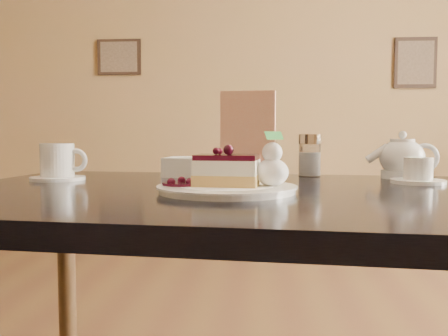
# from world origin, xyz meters

# --- Properties ---
(main_table) EXTENTS (1.23, 0.88, 0.72)m
(main_table) POSITION_xyz_m (0.08, 0.27, 0.65)
(main_table) COLOR black
(main_table) RESTS_ON ground
(dessert_plate) EXTENTS (0.25, 0.25, 0.01)m
(dessert_plate) POSITION_xyz_m (0.07, 0.23, 0.73)
(dessert_plate) COLOR white
(dessert_plate) RESTS_ON main_table
(cheesecake_slice) EXTENTS (0.12, 0.09, 0.06)m
(cheesecake_slice) POSITION_xyz_m (0.07, 0.23, 0.76)
(cheesecake_slice) COLOR #DBBA60
(cheesecake_slice) RESTS_ON dessert_plate
(whipped_cream) EXTENTS (0.06, 0.06, 0.05)m
(whipped_cream) POSITION_xyz_m (0.15, 0.23, 0.76)
(whipped_cream) COLOR white
(whipped_cream) RESTS_ON dessert_plate
(berry_sauce) EXTENTS (0.08, 0.08, 0.01)m
(berry_sauce) POSITION_xyz_m (-0.01, 0.23, 0.74)
(berry_sauce) COLOR #3F0518
(berry_sauce) RESTS_ON dessert_plate
(coffee_set) EXTENTS (0.13, 0.13, 0.09)m
(coffee_set) POSITION_xyz_m (-0.34, 0.44, 0.76)
(coffee_set) COLOR white
(coffee_set) RESTS_ON main_table
(tea_set) EXTENTS (0.16, 0.23, 0.10)m
(tea_set) POSITION_xyz_m (0.47, 0.52, 0.76)
(tea_set) COLOR white
(tea_set) RESTS_ON main_table
(menu_card) EXTENTS (0.14, 0.04, 0.21)m
(menu_card) POSITION_xyz_m (0.10, 0.56, 0.83)
(menu_card) COLOR beige
(menu_card) RESTS_ON main_table
(sugar_shaker) EXTENTS (0.06, 0.06, 0.11)m
(sugar_shaker) POSITION_xyz_m (0.25, 0.57, 0.78)
(sugar_shaker) COLOR white
(sugar_shaker) RESTS_ON main_table
(napkin_stack) EXTENTS (0.13, 0.13, 0.05)m
(napkin_stack) POSITION_xyz_m (-0.05, 0.57, 0.75)
(napkin_stack) COLOR white
(napkin_stack) RESTS_ON main_table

